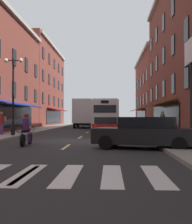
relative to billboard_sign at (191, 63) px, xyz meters
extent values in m
cube|color=#28282B|center=(-7.05, 0.06, -4.78)|extent=(34.80, 80.00, 0.10)
cube|color=#DBCC4C|center=(-7.05, -9.94, -4.73)|extent=(0.14, 2.40, 0.01)
cube|color=#DBCC4C|center=(-7.05, -3.44, -4.73)|extent=(0.14, 2.40, 0.01)
cube|color=#DBCC4C|center=(-7.05, 3.06, -4.73)|extent=(0.14, 2.40, 0.01)
cube|color=#DBCC4C|center=(-7.05, 9.56, -4.73)|extent=(0.14, 2.40, 0.01)
cube|color=#DBCC4C|center=(-7.05, 16.06, -4.73)|extent=(0.14, 2.40, 0.01)
cube|color=#DBCC4C|center=(-7.05, 22.56, -4.73)|extent=(0.14, 2.40, 0.01)
cube|color=#DBCC4C|center=(-7.05, 29.06, -4.73)|extent=(0.14, 2.40, 0.01)
cube|color=#DBCC4C|center=(-7.05, 35.56, -4.73)|extent=(0.14, 2.40, 0.01)
cube|color=silver|center=(-7.05, -9.94, -4.73)|extent=(0.50, 2.80, 0.01)
cube|color=silver|center=(-5.95, -9.94, -4.73)|extent=(0.50, 2.80, 0.01)
cube|color=silver|center=(-4.85, -9.94, -4.73)|extent=(0.50, 2.80, 0.01)
cube|color=silver|center=(-3.75, -9.94, -4.73)|extent=(0.50, 2.80, 0.01)
cube|color=gray|center=(-1.15, 0.06, -4.66)|extent=(3.00, 80.00, 0.14)
cube|color=#B2AD9E|center=(-14.35, 10.06, 6.95)|extent=(0.44, 19.40, 0.40)
cube|color=black|center=(-14.41, 10.06, -3.18)|extent=(0.10, 12.00, 2.10)
cube|color=navy|center=(-13.70, 10.06, -1.98)|extent=(1.38, 11.20, 0.44)
cube|color=black|center=(-14.41, 10.06, -0.53)|extent=(0.10, 1.00, 1.60)
cube|color=black|center=(-14.41, 14.06, -0.53)|extent=(0.10, 1.00, 1.60)
cube|color=black|center=(-14.41, 18.06, -0.53)|extent=(0.10, 1.00, 1.60)
cube|color=black|center=(-14.41, 10.06, 2.67)|extent=(0.10, 1.00, 1.60)
cube|color=black|center=(-14.41, 14.06, 2.67)|extent=(0.10, 1.00, 1.60)
cube|color=black|center=(-14.41, 18.06, 2.67)|extent=(0.10, 1.00, 1.60)
cube|color=brown|center=(-18.45, 30.06, 2.07)|extent=(8.00, 19.90, 13.62)
cube|color=#B2AD9E|center=(-14.35, 30.06, 8.53)|extent=(0.44, 19.40, 0.40)
cube|color=black|center=(-14.41, 30.06, -3.18)|extent=(0.10, 12.00, 2.10)
cube|color=maroon|center=(-13.70, 30.06, -1.98)|extent=(1.38, 11.20, 0.44)
cube|color=black|center=(-14.41, 22.06, -0.53)|extent=(0.10, 1.00, 1.60)
cube|color=black|center=(-14.41, 26.06, -0.53)|extent=(0.10, 1.00, 1.60)
cube|color=black|center=(-14.41, 30.06, -0.53)|extent=(0.10, 1.00, 1.60)
cube|color=black|center=(-14.41, 34.06, -0.53)|extent=(0.10, 1.00, 1.60)
cube|color=black|center=(-14.41, 38.06, -0.53)|extent=(0.10, 1.00, 1.60)
cube|color=black|center=(-14.41, 22.06, 2.67)|extent=(0.10, 1.00, 1.60)
cube|color=black|center=(-14.41, 26.06, 2.67)|extent=(0.10, 1.00, 1.60)
cube|color=black|center=(-14.41, 30.06, 2.67)|extent=(0.10, 1.00, 1.60)
cube|color=black|center=(-14.41, 34.06, 2.67)|extent=(0.10, 1.00, 1.60)
cube|color=black|center=(-14.41, 38.06, 2.67)|extent=(0.10, 1.00, 1.60)
cube|color=black|center=(-14.41, 22.06, 5.87)|extent=(0.10, 1.00, 1.60)
cube|color=black|center=(-14.41, 26.06, 5.87)|extent=(0.10, 1.00, 1.60)
cube|color=black|center=(-14.41, 30.06, 5.87)|extent=(0.10, 1.00, 1.60)
cube|color=black|center=(-14.41, 34.06, 5.87)|extent=(0.10, 1.00, 1.60)
cube|color=black|center=(-14.41, 38.06, 5.87)|extent=(0.10, 1.00, 1.60)
cube|color=black|center=(0.31, 10.06, -3.18)|extent=(0.10, 12.00, 2.10)
cube|color=brown|center=(-0.40, 10.06, -1.98)|extent=(1.38, 11.20, 0.44)
cube|color=black|center=(0.31, 2.06, -0.53)|extent=(0.10, 1.00, 1.60)
cube|color=black|center=(0.31, 6.06, -0.53)|extent=(0.10, 1.00, 1.60)
cube|color=black|center=(0.31, 10.06, -0.53)|extent=(0.10, 1.00, 1.60)
cube|color=black|center=(0.31, 14.06, -0.53)|extent=(0.10, 1.00, 1.60)
cube|color=black|center=(0.31, 18.06, -0.53)|extent=(0.10, 1.00, 1.60)
cube|color=black|center=(0.31, 2.06, 2.67)|extent=(0.10, 1.00, 1.60)
cube|color=black|center=(0.31, 6.06, 2.67)|extent=(0.10, 1.00, 1.60)
cube|color=black|center=(0.31, 10.06, 2.67)|extent=(0.10, 1.00, 1.60)
cube|color=black|center=(0.31, 14.06, 2.67)|extent=(0.10, 1.00, 1.60)
cube|color=black|center=(0.31, 18.06, 2.67)|extent=(0.10, 1.00, 1.60)
cube|color=black|center=(0.31, 6.06, 5.87)|extent=(0.10, 1.00, 1.60)
cube|color=black|center=(0.31, 10.06, 5.87)|extent=(0.10, 1.00, 1.60)
cube|color=black|center=(0.31, 14.06, 5.87)|extent=(0.10, 1.00, 1.60)
cube|color=black|center=(0.31, 18.06, 5.87)|extent=(0.10, 1.00, 1.60)
cube|color=brown|center=(4.35, 30.06, 1.15)|extent=(8.00, 19.90, 11.77)
cube|color=#B2AD9E|center=(0.25, 30.06, 6.69)|extent=(0.44, 19.40, 0.40)
cube|color=black|center=(0.31, 30.06, -3.18)|extent=(0.10, 12.00, 2.10)
cube|color=brown|center=(-0.40, 30.06, -1.98)|extent=(1.38, 11.20, 0.44)
cube|color=black|center=(0.31, 22.06, -0.53)|extent=(0.10, 1.00, 1.60)
cube|color=black|center=(0.31, 26.06, -0.53)|extent=(0.10, 1.00, 1.60)
cube|color=black|center=(0.31, 30.06, -0.53)|extent=(0.10, 1.00, 1.60)
cube|color=black|center=(0.31, 34.06, -0.53)|extent=(0.10, 1.00, 1.60)
cube|color=black|center=(0.31, 38.06, -0.53)|extent=(0.10, 1.00, 1.60)
cube|color=black|center=(0.31, 22.06, 2.67)|extent=(0.10, 1.00, 1.60)
cube|color=black|center=(0.31, 26.06, 2.67)|extent=(0.10, 1.00, 1.60)
cube|color=black|center=(0.31, 30.06, 2.67)|extent=(0.10, 1.00, 1.60)
cube|color=black|center=(0.31, 34.06, 2.67)|extent=(0.10, 1.00, 1.60)
cube|color=black|center=(0.31, 38.06, 2.67)|extent=(0.10, 1.00, 1.60)
cylinder|color=black|center=(0.00, 0.00, -2.30)|extent=(0.18, 0.18, 4.60)
cylinder|color=black|center=(0.00, 0.00, -4.47)|extent=(0.40, 0.40, 0.24)
cube|color=black|center=(0.00, 0.00, 0.74)|extent=(0.10, 2.53, 1.64)
cube|color=silver|center=(-0.06, 0.00, 0.74)|extent=(0.04, 2.37, 1.48)
cube|color=silver|center=(0.06, 0.00, 0.74)|extent=(0.04, 2.37, 1.48)
cube|color=silver|center=(-5.31, 14.05, -3.03)|extent=(2.66, 11.78, 2.71)
cube|color=silver|center=(-5.31, 14.05, -1.61)|extent=(2.45, 10.58, 0.16)
cube|color=black|center=(-5.30, 14.35, -2.84)|extent=(2.68, 9.38, 0.96)
cube|color=#193899|center=(-5.31, 14.05, -4.13)|extent=(2.69, 11.38, 0.36)
cube|color=black|center=(-5.25, 19.89, -2.84)|extent=(2.25, 0.14, 1.10)
cube|color=black|center=(-5.36, 8.22, -2.53)|extent=(2.05, 0.14, 0.70)
cube|color=silver|center=(-5.36, 8.21, -3.57)|extent=(2.15, 0.12, 0.64)
cube|color=black|center=(-5.36, 8.21, -1.89)|extent=(0.70, 0.11, 0.28)
cube|color=red|center=(-6.46, 8.21, -4.03)|extent=(0.20, 0.08, 0.28)
cube|color=red|center=(-4.27, 8.18, -4.03)|extent=(0.20, 0.08, 0.28)
cylinder|color=black|center=(-6.44, 17.94, -4.23)|extent=(0.31, 1.00, 1.00)
cylinder|color=black|center=(-4.10, 17.92, -4.23)|extent=(0.31, 1.00, 1.00)
cylinder|color=black|center=(-6.51, 10.69, -4.23)|extent=(0.31, 1.00, 1.00)
cylinder|color=black|center=(-4.17, 10.66, -4.23)|extent=(0.31, 1.00, 1.00)
cube|color=black|center=(-8.54, 24.03, -3.18)|extent=(2.33, 2.28, 2.40)
cube|color=black|center=(-8.55, 25.12, -2.33)|extent=(2.00, 0.12, 0.80)
cube|color=silver|center=(-8.49, 20.20, -2.49)|extent=(2.47, 5.43, 3.08)
cube|color=navy|center=(-7.27, 20.22, -2.34)|extent=(0.10, 3.24, 0.90)
cube|color=black|center=(-8.51, 21.33, -4.18)|extent=(1.99, 7.28, 0.24)
cylinder|color=black|center=(-9.64, 23.82, -4.28)|extent=(0.29, 0.90, 0.90)
cylinder|color=black|center=(-7.44, 23.84, -4.28)|extent=(0.29, 0.90, 0.90)
cylinder|color=black|center=(-9.58, 19.38, -4.28)|extent=(0.29, 0.90, 0.90)
cylinder|color=black|center=(-7.38, 19.41, -4.28)|extent=(0.29, 0.90, 0.90)
cube|color=maroon|center=(-5.21, 4.88, -4.14)|extent=(1.88, 4.60, 0.72)
cube|color=black|center=(-5.21, 4.70, -3.54)|extent=(1.70, 2.49, 0.53)
cube|color=red|center=(-5.97, 2.62, -3.88)|extent=(0.20, 0.06, 0.14)
cube|color=red|center=(-4.50, 2.60, -3.88)|extent=(0.20, 0.06, 0.14)
cylinder|color=black|center=(-6.06, 6.48, -4.41)|extent=(0.23, 0.64, 0.64)
cylinder|color=black|center=(-4.33, 6.46, -4.41)|extent=(0.23, 0.64, 0.64)
cylinder|color=black|center=(-6.09, 3.30, -4.41)|extent=(0.23, 0.64, 0.64)
cylinder|color=black|center=(-4.36, 3.28, -4.41)|extent=(0.23, 0.64, 0.64)
cube|color=silver|center=(-8.74, 33.12, -4.17)|extent=(1.90, 4.81, 0.64)
cube|color=black|center=(-8.74, 32.93, -3.63)|extent=(1.72, 2.60, 0.50)
cube|color=red|center=(-9.51, 30.76, -3.95)|extent=(0.20, 0.06, 0.14)
cube|color=red|center=(-8.02, 30.74, -3.95)|extent=(0.20, 0.06, 0.14)
cylinder|color=black|center=(-9.60, 34.83, -4.41)|extent=(0.23, 0.64, 0.64)
cylinder|color=black|center=(-7.85, 34.81, -4.41)|extent=(0.23, 0.64, 0.64)
cylinder|color=black|center=(-9.63, 31.44, -4.41)|extent=(0.23, 0.64, 0.64)
cylinder|color=black|center=(-7.88, 31.42, -4.41)|extent=(0.23, 0.64, 0.64)
cube|color=black|center=(-3.32, -4.02, -4.14)|extent=(4.91, 3.03, 0.71)
cube|color=black|center=(-3.14, -4.07, -3.54)|extent=(2.84, 2.31, 0.55)
cylinder|color=black|center=(-5.09, -4.45, -4.41)|extent=(0.68, 0.38, 0.64)
cylinder|color=black|center=(-4.61, -2.74, -4.41)|extent=(0.68, 0.38, 0.64)
cylinder|color=black|center=(-2.03, -5.30, -4.41)|extent=(0.68, 0.38, 0.64)
cylinder|color=black|center=(-1.55, -3.60, -4.41)|extent=(0.68, 0.38, 0.64)
cylinder|color=black|center=(-9.23, -2.13, -4.42)|extent=(0.12, 0.62, 0.62)
cylinder|color=black|center=(-9.17, -3.57, -4.42)|extent=(0.14, 0.62, 0.62)
cylinder|color=#B2B2B7|center=(-9.22, -2.25, -4.12)|extent=(0.08, 0.33, 0.68)
ellipsoid|color=maroon|center=(-9.20, -2.67, -3.92)|extent=(0.34, 0.57, 0.28)
cube|color=black|center=(-9.19, -3.07, -3.99)|extent=(0.28, 0.57, 0.12)
cube|color=#B2B2B7|center=(-9.20, -2.85, -4.33)|extent=(0.26, 0.41, 0.30)
cylinder|color=#B2B2B7|center=(-9.22, -2.35, -3.71)|extent=(0.62, 0.06, 0.04)
cylinder|color=#66387F|center=(-9.19, -3.00, -3.60)|extent=(0.36, 0.47, 0.66)
sphere|color=maroon|center=(-9.20, -2.89, -3.20)|extent=(0.26, 0.26, 0.26)
cylinder|color=#66387F|center=(-9.37, -2.98, -4.33)|extent=(0.15, 0.36, 0.56)
cylinder|color=#66387F|center=(-9.01, -2.96, -4.33)|extent=(0.15, 0.36, 0.56)
torus|color=black|center=(-12.55, 6.02, -4.26)|extent=(0.66, 0.14, 0.66)
torus|color=black|center=(-11.51, 5.86, -4.26)|extent=(0.66, 0.14, 0.66)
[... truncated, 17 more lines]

